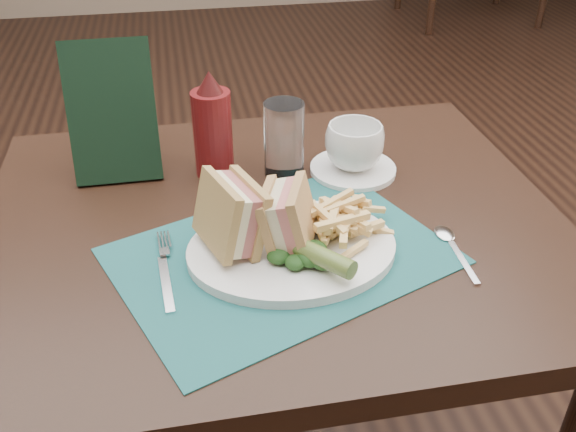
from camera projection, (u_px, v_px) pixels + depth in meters
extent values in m
plane|color=black|center=(248.00, 343.00, 1.82)|extent=(7.00, 7.00, 0.00)
plane|color=gray|center=(185.00, 10.00, 4.71)|extent=(6.00, 0.00, 6.00)
cube|color=#1A5454|center=(281.00, 256.00, 0.92)|extent=(0.54, 0.46, 0.00)
cylinder|color=#4A5F24|center=(316.00, 254.00, 0.86)|extent=(0.10, 0.11, 0.03)
cylinder|color=white|center=(353.00, 169.00, 1.12)|extent=(0.15, 0.15, 0.01)
imported|color=white|center=(354.00, 146.00, 1.10)|extent=(0.14, 0.14, 0.08)
cylinder|color=white|center=(284.00, 139.00, 1.09)|extent=(0.09, 0.09, 0.13)
cube|color=black|center=(112.00, 112.00, 1.06)|extent=(0.14, 0.09, 0.23)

